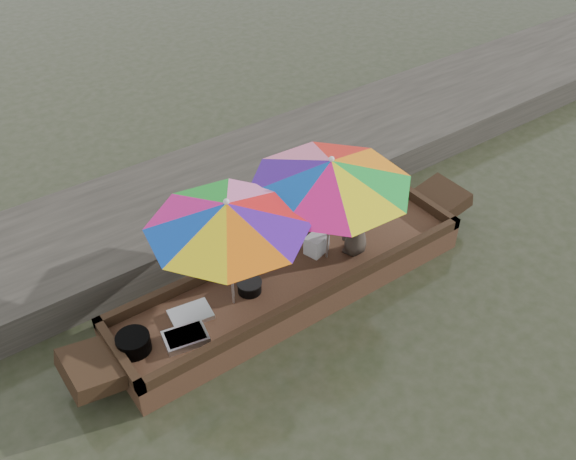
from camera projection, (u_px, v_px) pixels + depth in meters
water at (292, 293)px, 8.42m from camera, size 80.00×80.00×0.00m
dock at (207, 198)px, 9.66m from camera, size 22.00×2.20×0.50m
boat_hull at (292, 283)px, 8.31m from camera, size 4.87×1.20×0.35m
cooking_pot at (133, 343)px, 7.16m from camera, size 0.39×0.39×0.20m
tray_crayfish at (186, 338)px, 7.30m from camera, size 0.55×0.43×0.09m
tray_scallop at (191, 315)px, 7.60m from camera, size 0.54×0.41×0.06m
charcoal_grill at (249, 287)px, 7.91m from camera, size 0.30×0.30×0.14m
supply_bag at (316, 244)px, 8.45m from camera, size 0.33×0.29×0.26m
vendor at (356, 222)px, 8.25m from camera, size 0.56×0.46×0.97m
umbrella_bow at (230, 254)px, 7.31m from camera, size 2.25×2.25×1.55m
umbrella_stern at (329, 210)px, 7.97m from camera, size 2.61×2.61×1.55m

